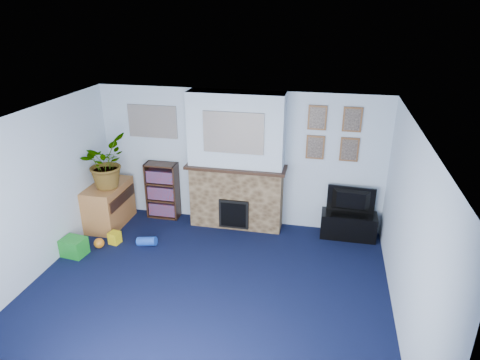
% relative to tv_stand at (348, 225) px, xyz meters
% --- Properties ---
extents(floor, '(5.00, 4.50, 0.01)m').
position_rel_tv_stand_xyz_m(floor, '(-1.95, -2.03, -0.23)').
color(floor, black).
rests_on(floor, ground).
extents(ceiling, '(5.00, 4.50, 0.01)m').
position_rel_tv_stand_xyz_m(ceiling, '(-1.95, -2.03, 2.17)').
color(ceiling, white).
rests_on(ceiling, wall_back).
extents(wall_back, '(5.00, 0.04, 2.40)m').
position_rel_tv_stand_xyz_m(wall_back, '(-1.95, 0.22, 0.97)').
color(wall_back, silver).
rests_on(wall_back, ground).
extents(wall_front, '(5.00, 0.04, 2.40)m').
position_rel_tv_stand_xyz_m(wall_front, '(-1.95, -4.28, 0.97)').
color(wall_front, silver).
rests_on(wall_front, ground).
extents(wall_left, '(0.04, 4.50, 2.40)m').
position_rel_tv_stand_xyz_m(wall_left, '(-4.45, -2.03, 0.97)').
color(wall_left, silver).
rests_on(wall_left, ground).
extents(wall_right, '(0.04, 4.50, 2.40)m').
position_rel_tv_stand_xyz_m(wall_right, '(0.55, -2.03, 0.97)').
color(wall_right, silver).
rests_on(wall_right, ground).
extents(chimney_breast, '(1.72, 0.50, 2.40)m').
position_rel_tv_stand_xyz_m(chimney_breast, '(-1.95, 0.02, 0.96)').
color(chimney_breast, brown).
rests_on(chimney_breast, ground).
extents(collage_main, '(1.00, 0.03, 0.68)m').
position_rel_tv_stand_xyz_m(collage_main, '(-1.95, -0.19, 1.55)').
color(collage_main, gray).
rests_on(collage_main, chimney_breast).
extents(collage_left, '(0.90, 0.03, 0.58)m').
position_rel_tv_stand_xyz_m(collage_left, '(-3.50, 0.21, 1.55)').
color(collage_left, gray).
rests_on(collage_left, wall_back).
extents(portrait_tl, '(0.30, 0.03, 0.40)m').
position_rel_tv_stand_xyz_m(portrait_tl, '(-0.65, 0.20, 1.77)').
color(portrait_tl, brown).
rests_on(portrait_tl, wall_back).
extents(portrait_tr, '(0.30, 0.03, 0.40)m').
position_rel_tv_stand_xyz_m(portrait_tr, '(-0.10, 0.20, 1.77)').
color(portrait_tr, brown).
rests_on(portrait_tr, wall_back).
extents(portrait_bl, '(0.30, 0.03, 0.40)m').
position_rel_tv_stand_xyz_m(portrait_bl, '(-0.65, 0.20, 1.27)').
color(portrait_bl, brown).
rests_on(portrait_bl, wall_back).
extents(portrait_br, '(0.30, 0.03, 0.40)m').
position_rel_tv_stand_xyz_m(portrait_br, '(-0.10, 0.20, 1.27)').
color(portrait_br, brown).
rests_on(portrait_br, wall_back).
extents(tv_stand, '(0.92, 0.39, 0.44)m').
position_rel_tv_stand_xyz_m(tv_stand, '(0.00, 0.00, 0.00)').
color(tv_stand, black).
rests_on(tv_stand, ground).
extents(television, '(0.79, 0.15, 0.45)m').
position_rel_tv_stand_xyz_m(television, '(0.00, 0.02, 0.44)').
color(television, black).
rests_on(television, tv_stand).
extents(bookshelf, '(0.58, 0.28, 1.05)m').
position_rel_tv_stand_xyz_m(bookshelf, '(-3.35, 0.08, 0.28)').
color(bookshelf, black).
rests_on(bookshelf, ground).
extents(sideboard, '(0.55, 0.98, 0.77)m').
position_rel_tv_stand_xyz_m(sideboard, '(-4.19, -0.42, 0.12)').
color(sideboard, '#AD6D37').
rests_on(sideboard, ground).
extents(potted_plant, '(0.85, 0.92, 0.88)m').
position_rel_tv_stand_xyz_m(potted_plant, '(-4.14, -0.47, 0.98)').
color(potted_plant, '#26661E').
rests_on(potted_plant, sideboard).
extents(mantel_clock, '(0.09, 0.06, 0.13)m').
position_rel_tv_stand_xyz_m(mantel_clock, '(-2.04, -0.03, 1.00)').
color(mantel_clock, gold).
rests_on(mantel_clock, chimney_breast).
extents(mantel_candle, '(0.05, 0.05, 0.17)m').
position_rel_tv_stand_xyz_m(mantel_candle, '(-1.72, -0.03, 1.01)').
color(mantel_candle, '#B2BFC6').
rests_on(mantel_candle, chimney_breast).
extents(mantel_teddy, '(0.13, 0.13, 0.13)m').
position_rel_tv_stand_xyz_m(mantel_teddy, '(-2.48, -0.03, 0.99)').
color(mantel_teddy, gray).
rests_on(mantel_teddy, chimney_breast).
extents(mantel_can, '(0.06, 0.06, 0.12)m').
position_rel_tv_stand_xyz_m(mantel_can, '(-1.20, -0.03, 0.99)').
color(mantel_can, yellow).
rests_on(mantel_can, chimney_breast).
extents(green_crate, '(0.39, 0.33, 0.29)m').
position_rel_tv_stand_xyz_m(green_crate, '(-4.25, -1.49, -0.09)').
color(green_crate, '#198C26').
rests_on(green_crate, ground).
extents(toy_ball, '(0.17, 0.17, 0.17)m').
position_rel_tv_stand_xyz_m(toy_ball, '(-3.98, -1.22, -0.14)').
color(toy_ball, orange).
rests_on(toy_ball, ground).
extents(toy_block, '(0.19, 0.19, 0.20)m').
position_rel_tv_stand_xyz_m(toy_block, '(-3.79, -1.03, -0.12)').
color(toy_block, yellow).
rests_on(toy_block, ground).
extents(toy_tube, '(0.34, 0.15, 0.19)m').
position_rel_tv_stand_xyz_m(toy_tube, '(-3.25, -0.98, -0.16)').
color(toy_tube, blue).
rests_on(toy_tube, ground).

